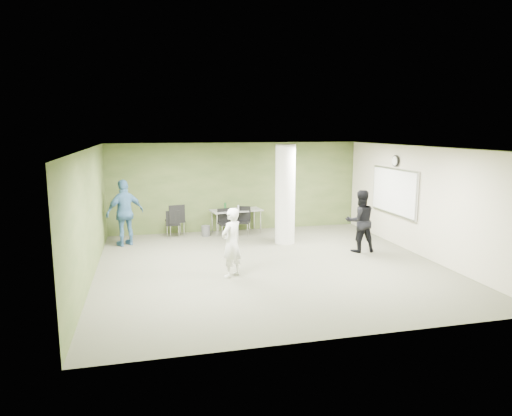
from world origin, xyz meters
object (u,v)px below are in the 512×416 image
object	(u,v)px
woman_white	(232,243)
man_blue	(125,213)
folding_table	(236,211)
man_black	(360,221)
chair_back_left	(173,222)

from	to	relation	value
woman_white	man_blue	bearing A→B (deg)	-93.06
folding_table	woman_white	distance (m)	4.27
man_black	folding_table	bearing A→B (deg)	-43.70
folding_table	woman_white	bearing A→B (deg)	-110.12
chair_back_left	woman_white	distance (m)	4.13
chair_back_left	folding_table	bearing A→B (deg)	-173.47
folding_table	man_black	xyz separation A→B (m)	(2.77, -2.90, 0.13)
man_black	man_blue	world-z (taller)	man_blue
folding_table	chair_back_left	distance (m)	1.97
chair_back_left	woman_white	size ratio (longest dim) A/B	0.55
woman_white	man_black	world-z (taller)	man_black
chair_back_left	man_black	bearing A→B (deg)	151.36
chair_back_left	man_black	distance (m)	5.46
man_black	man_blue	distance (m)	6.42
folding_table	woman_white	size ratio (longest dim) A/B	1.07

